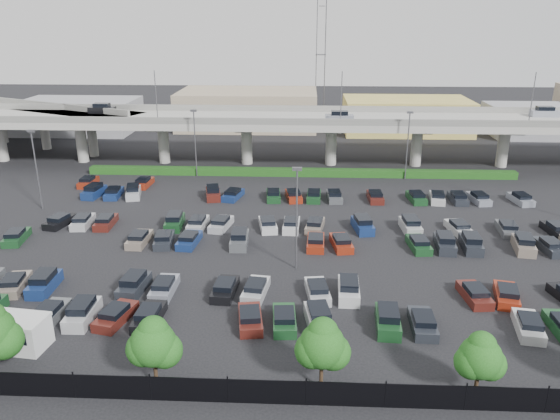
{
  "coord_description": "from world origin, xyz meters",
  "views": [
    {
      "loc": [
        0.69,
        -56.74,
        23.54
      ],
      "look_at": [
        -2.12,
        3.42,
        2.0
      ],
      "focal_mm": 35.0,
      "sensor_mm": 36.0,
      "label": 1
    }
  ],
  "objects": [
    {
      "name": "ground",
      "position": [
        0.0,
        0.0,
        0.0
      ],
      "size": [
        280.0,
        280.0,
        0.0
      ],
      "primitive_type": "plane",
      "color": "black"
    },
    {
      "name": "overpass",
      "position": [
        -0.21,
        32.01,
        6.97
      ],
      "size": [
        150.0,
        13.0,
        15.8
      ],
      "color": "#97978F",
      "rests_on": "ground"
    },
    {
      "name": "on_ramp",
      "position": [
        -52.1,
        43.05,
        6.86
      ],
      "size": [
        50.93,
        30.13,
        8.8
      ],
      "color": "#97978F",
      "rests_on": "ground"
    },
    {
      "name": "hedge",
      "position": [
        0.0,
        25.0,
        0.55
      ],
      "size": [
        66.0,
        1.6,
        1.1
      ],
      "primitive_type": "cube",
      "color": "#164213",
      "rests_on": "ground"
    },
    {
      "name": "fence",
      "position": [
        -0.05,
        -28.0,
        0.9
      ],
      "size": [
        70.0,
        0.1,
        2.0
      ],
      "color": "black",
      "rests_on": "ground"
    },
    {
      "name": "tree_row",
      "position": [
        0.7,
        -26.53,
        3.52
      ],
      "size": [
        65.07,
        3.66,
        5.94
      ],
      "color": "#332316",
      "rests_on": "ground"
    },
    {
      "name": "parked_cars",
      "position": [
        -0.45,
        -3.84,
        0.61
      ],
      "size": [
        63.01,
        41.59,
        1.67
      ],
      "color": "#B9BABE",
      "rests_on": "ground"
    },
    {
      "name": "light_poles",
      "position": [
        -4.13,
        2.0,
        6.24
      ],
      "size": [
        66.9,
        48.38,
        10.3
      ],
      "color": "#54545A",
      "rests_on": "ground"
    },
    {
      "name": "distant_buildings",
      "position": [
        12.38,
        61.81,
        3.74
      ],
      "size": [
        138.0,
        24.0,
        9.0
      ],
      "color": "gray",
      "rests_on": "ground"
    },
    {
      "name": "comm_tower",
      "position": [
        4.0,
        74.0,
        15.61
      ],
      "size": [
        2.4,
        2.4,
        30.0
      ],
      "color": "#54545A",
      "rests_on": "ground"
    }
  ]
}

